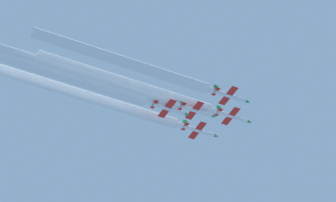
{
  "coord_description": "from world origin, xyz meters",
  "views": [
    {
      "loc": [
        231.18,
        -128.27,
        2.36
      ],
      "look_at": [
        -0.1,
        -15.47,
        218.87
      ],
      "focal_mm": 120.23,
      "sensor_mm": 36.0,
      "label": 1
    }
  ],
  "objects": [
    {
      "name": "smoke_trail_slot",
      "position": [
        0.39,
        -44.88,
        218.06
      ],
      "size": [
        3.22,
        66.18,
        3.22
      ],
      "color": "white"
    },
    {
      "name": "jet_lead",
      "position": [
        -0.51,
        7.09,
        221.21
      ],
      "size": [
        8.84,
        12.88,
        3.09
      ],
      "color": "silver"
    },
    {
      "name": "jet_slot",
      "position": [
        0.39,
        -5.93,
        218.09
      ],
      "size": [
        8.84,
        12.88,
        3.09
      ],
      "color": "silver"
    },
    {
      "name": "smoke_trail_high_trail",
      "position": [
        -0.32,
        -53.43,
        216.1
      ],
      "size": [
        3.22,
        65.61,
        3.22
      ],
      "color": "white"
    },
    {
      "name": "jet_high_trail",
      "position": [
        -0.32,
        -14.78,
        216.13
      ],
      "size": [
        8.84,
        12.88,
        3.09
      ],
      "color": "silver"
    },
    {
      "name": "jet_right_wingman",
      "position": [
        9.67,
        0.67,
        219.29
      ],
      "size": [
        8.84,
        12.88,
        3.09
      ],
      "color": "silver"
    },
    {
      "name": "smoke_trail_right_wingman",
      "position": [
        9.67,
        -33.85,
        219.26
      ],
      "size": [
        3.22,
        57.31,
        3.22
      ],
      "color": "white"
    },
    {
      "name": "smoke_trail_lead",
      "position": [
        -0.51,
        -28.02,
        221.18
      ],
      "size": [
        3.22,
        58.49,
        3.22
      ],
      "color": "white"
    },
    {
      "name": "smoke_trail_left_wingman",
      "position": [
        -9.72,
        -37.28,
        219.76
      ],
      "size": [
        3.22,
        63.3,
        3.22
      ],
      "color": "white"
    },
    {
      "name": "jet_left_wingman",
      "position": [
        -9.72,
        0.23,
        219.79
      ],
      "size": [
        8.84,
        12.88,
        3.09
      ],
      "color": "silver"
    }
  ]
}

